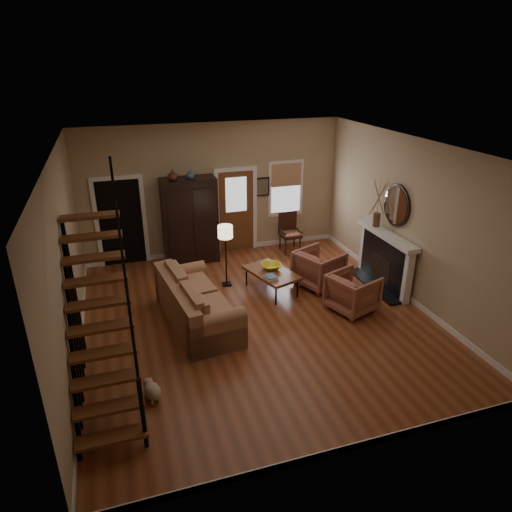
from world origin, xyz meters
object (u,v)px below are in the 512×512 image
object	(u,v)px
sofa	(197,302)
coffee_table	(271,281)
armchair_right	(319,268)
armoire	(190,221)
armchair_left	(353,292)
side_chair	(290,233)
floor_lamp	(226,256)

from	to	relation	value
sofa	coffee_table	distance (m)	1.94
coffee_table	armchair_right	distance (m)	1.11
armoire	armchair_right	world-z (taller)	armoire
armchair_left	side_chair	world-z (taller)	side_chair
sofa	coffee_table	size ratio (longest dim) A/B	1.92
sofa	floor_lamp	world-z (taller)	floor_lamp
side_chair	coffee_table	bearing A→B (deg)	-121.64
armchair_left	armchair_right	bearing A→B (deg)	-11.00
coffee_table	armchair_left	size ratio (longest dim) A/B	1.44
side_chair	armchair_right	bearing A→B (deg)	-93.35
armoire	armchair_left	bearing A→B (deg)	-52.52
armoire	sofa	bearing A→B (deg)	-98.28
armchair_left	sofa	bearing A→B (deg)	61.90
armoire	side_chair	world-z (taller)	armoire
coffee_table	armchair_right	size ratio (longest dim) A/B	1.36
coffee_table	armchair_left	distance (m)	1.78
armoire	armchair_left	world-z (taller)	armoire
floor_lamp	side_chair	size ratio (longest dim) A/B	1.38
armoire	side_chair	xyz separation A→B (m)	(2.55, -0.20, -0.54)
armoire	coffee_table	world-z (taller)	armoire
sofa	floor_lamp	size ratio (longest dim) A/B	1.69
armchair_left	side_chair	distance (m)	3.21
sofa	armchair_left	world-z (taller)	sofa
floor_lamp	armoire	bearing A→B (deg)	107.06
floor_lamp	armchair_right	bearing A→B (deg)	-18.06
armchair_right	floor_lamp	size ratio (longest dim) A/B	0.65
sofa	armchair_left	bearing A→B (deg)	-16.04
sofa	side_chair	xyz separation A→B (m)	(2.98, 2.75, 0.07)
armoire	armchair_left	xyz separation A→B (m)	(2.61, -3.41, -0.66)
floor_lamp	side_chair	world-z (taller)	floor_lamp
sofa	side_chair	bearing A→B (deg)	35.20
armoire	armchair_right	xyz separation A→B (m)	(2.43, -2.21, -0.64)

